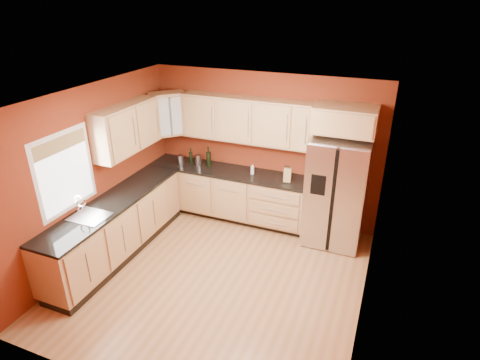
% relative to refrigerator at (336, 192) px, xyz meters
% --- Properties ---
extents(floor, '(4.00, 4.00, 0.00)m').
position_rel_refrigerator_xyz_m(floor, '(-1.35, -1.62, -0.89)').
color(floor, '#97653A').
rests_on(floor, ground).
extents(ceiling, '(4.00, 4.00, 0.00)m').
position_rel_refrigerator_xyz_m(ceiling, '(-1.35, -1.62, 1.71)').
color(ceiling, silver).
rests_on(ceiling, wall_back).
extents(wall_back, '(4.00, 0.04, 2.60)m').
position_rel_refrigerator_xyz_m(wall_back, '(-1.35, 0.38, 0.41)').
color(wall_back, maroon).
rests_on(wall_back, floor).
extents(wall_front, '(4.00, 0.04, 2.60)m').
position_rel_refrigerator_xyz_m(wall_front, '(-1.35, -3.62, 0.41)').
color(wall_front, maroon).
rests_on(wall_front, floor).
extents(wall_left, '(0.04, 4.00, 2.60)m').
position_rel_refrigerator_xyz_m(wall_left, '(-3.35, -1.62, 0.41)').
color(wall_left, maroon).
rests_on(wall_left, floor).
extents(wall_right, '(0.04, 4.00, 2.60)m').
position_rel_refrigerator_xyz_m(wall_right, '(0.65, -1.62, 0.41)').
color(wall_right, maroon).
rests_on(wall_right, floor).
extents(base_cabinets_back, '(2.90, 0.60, 0.88)m').
position_rel_refrigerator_xyz_m(base_cabinets_back, '(-1.90, 0.07, -0.45)').
color(base_cabinets_back, '#AA7E52').
rests_on(base_cabinets_back, floor).
extents(base_cabinets_left, '(0.60, 2.80, 0.88)m').
position_rel_refrigerator_xyz_m(base_cabinets_left, '(-3.05, -1.62, -0.45)').
color(base_cabinets_left, '#AA7E52').
rests_on(base_cabinets_left, floor).
extents(countertop_back, '(2.90, 0.62, 0.04)m').
position_rel_refrigerator_xyz_m(countertop_back, '(-1.90, 0.06, 0.01)').
color(countertop_back, black).
rests_on(countertop_back, base_cabinets_back).
extents(countertop_left, '(0.62, 2.80, 0.04)m').
position_rel_refrigerator_xyz_m(countertop_left, '(-3.04, -1.62, 0.01)').
color(countertop_left, black).
rests_on(countertop_left, base_cabinets_left).
extents(upper_cabinets_back, '(2.30, 0.33, 0.75)m').
position_rel_refrigerator_xyz_m(upper_cabinets_back, '(-1.60, 0.21, 0.94)').
color(upper_cabinets_back, '#AA7E52').
rests_on(upper_cabinets_back, wall_back).
extents(upper_cabinets_left, '(0.33, 1.35, 0.75)m').
position_rel_refrigerator_xyz_m(upper_cabinets_left, '(-3.19, -0.90, 0.94)').
color(upper_cabinets_left, '#AA7E52').
rests_on(upper_cabinets_left, wall_left).
extents(corner_upper_cabinet, '(0.67, 0.67, 0.75)m').
position_rel_refrigerator_xyz_m(corner_upper_cabinet, '(-3.02, 0.04, 0.94)').
color(corner_upper_cabinet, '#AA7E52').
rests_on(corner_upper_cabinet, wall_back).
extents(over_fridge_cabinet, '(0.92, 0.60, 0.40)m').
position_rel_refrigerator_xyz_m(over_fridge_cabinet, '(0.00, 0.07, 1.16)').
color(over_fridge_cabinet, '#AA7E52').
rests_on(over_fridge_cabinet, wall_back).
extents(refrigerator, '(0.90, 0.75, 1.78)m').
position_rel_refrigerator_xyz_m(refrigerator, '(0.00, 0.00, 0.00)').
color(refrigerator, '#A6A5AA').
rests_on(refrigerator, floor).
extents(window, '(0.03, 0.90, 1.00)m').
position_rel_refrigerator_xyz_m(window, '(-3.33, -2.12, 0.66)').
color(window, white).
rests_on(window, wall_left).
extents(sink_faucet, '(0.50, 0.42, 0.30)m').
position_rel_refrigerator_xyz_m(sink_faucet, '(-3.04, -2.12, 0.18)').
color(sink_faucet, white).
rests_on(sink_faucet, countertop_left).
extents(canister_left, '(0.16, 0.16, 0.19)m').
position_rel_refrigerator_xyz_m(canister_left, '(-2.49, 0.11, 0.13)').
color(canister_left, '#A6A5AA').
rests_on(canister_left, countertop_back).
extents(canister_right, '(0.13, 0.13, 0.18)m').
position_rel_refrigerator_xyz_m(canister_right, '(-2.79, -0.01, 0.12)').
color(canister_right, '#A6A5AA').
rests_on(canister_right, countertop_back).
extents(wine_bottle_a, '(0.09, 0.09, 0.37)m').
position_rel_refrigerator_xyz_m(wine_bottle_a, '(-2.29, 0.12, 0.21)').
color(wine_bottle_a, black).
rests_on(wine_bottle_a, countertop_back).
extents(wine_bottle_b, '(0.08, 0.08, 0.29)m').
position_rel_refrigerator_xyz_m(wine_bottle_b, '(-2.65, 0.12, 0.18)').
color(wine_bottle_b, black).
rests_on(wine_bottle_b, countertop_back).
extents(knife_block, '(0.13, 0.12, 0.24)m').
position_rel_refrigerator_xyz_m(knife_block, '(-0.81, 0.02, 0.15)').
color(knife_block, tan).
rests_on(knife_block, countertop_back).
extents(soap_dispenser, '(0.06, 0.06, 0.18)m').
position_rel_refrigerator_xyz_m(soap_dispenser, '(-1.45, 0.08, 0.12)').
color(soap_dispenser, white).
rests_on(soap_dispenser, countertop_back).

